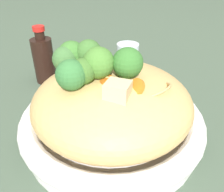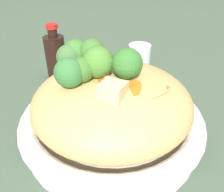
% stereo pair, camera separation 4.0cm
% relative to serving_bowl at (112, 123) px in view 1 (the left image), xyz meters
% --- Properties ---
extents(ground_plane, '(3.00, 3.00, 0.00)m').
position_rel_serving_bowl_xyz_m(ground_plane, '(0.00, 0.00, -0.03)').
color(ground_plane, '#425442').
extents(serving_bowl, '(0.32, 0.32, 0.06)m').
position_rel_serving_bowl_xyz_m(serving_bowl, '(0.00, 0.00, 0.00)').
color(serving_bowl, white).
rests_on(serving_bowl, ground_plane).
extents(noodle_heap, '(0.27, 0.27, 0.11)m').
position_rel_serving_bowl_xyz_m(noodle_heap, '(0.00, 0.00, 0.05)').
color(noodle_heap, tan).
rests_on(noodle_heap, serving_bowl).
extents(broccoli_florets, '(0.14, 0.16, 0.07)m').
position_rel_serving_bowl_xyz_m(broccoli_florets, '(-0.01, -0.04, 0.12)').
color(broccoli_florets, '#97B676').
rests_on(broccoli_florets, serving_bowl).
extents(carrot_coins, '(0.12, 0.07, 0.03)m').
position_rel_serving_bowl_xyz_m(carrot_coins, '(0.01, 0.03, 0.10)').
color(carrot_coins, orange).
rests_on(carrot_coins, serving_bowl).
extents(zucchini_slices, '(0.09, 0.05, 0.05)m').
position_rel_serving_bowl_xyz_m(zucchini_slices, '(-0.08, -0.03, 0.09)').
color(zucchini_slices, beige).
rests_on(zucchini_slices, serving_bowl).
extents(chicken_chunks, '(0.09, 0.10, 0.03)m').
position_rel_serving_bowl_xyz_m(chicken_chunks, '(0.04, -0.02, 0.10)').
color(chicken_chunks, beige).
rests_on(chicken_chunks, serving_bowl).
extents(soy_sauce_bottle, '(0.05, 0.05, 0.14)m').
position_rel_serving_bowl_xyz_m(soy_sauce_bottle, '(-0.21, -0.18, 0.03)').
color(soy_sauce_bottle, black).
rests_on(soy_sauce_bottle, ground_plane).
extents(drinking_glass, '(0.06, 0.06, 0.08)m').
position_rel_serving_bowl_xyz_m(drinking_glass, '(-0.27, 0.04, 0.01)').
color(drinking_glass, silver).
rests_on(drinking_glass, ground_plane).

